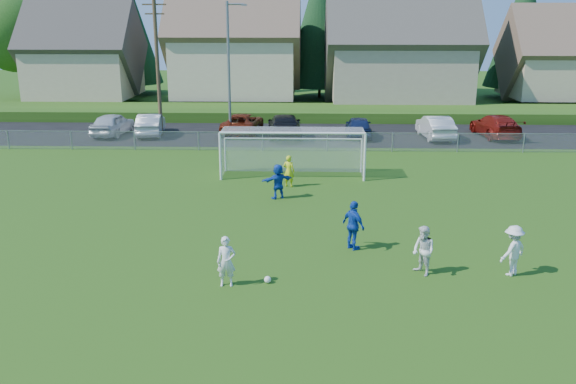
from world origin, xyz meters
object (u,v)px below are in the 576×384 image
player_white_c (513,251)px  car_e (359,127)px  goalkeeper (289,171)px  player_white_a (226,262)px  car_d (284,126)px  car_f (435,127)px  player_blue_a (354,225)px  player_blue_b (278,181)px  soccer_ball (268,280)px  car_g (496,126)px  car_a (113,124)px  player_white_b (423,251)px  car_c (243,124)px  soccer_goal (293,145)px  car_b (151,124)px

player_white_c → car_e: (-3.07, 23.27, -0.11)m
goalkeeper → car_e: goalkeeper is taller
player_white_a → car_d: (0.91, 24.09, 0.00)m
player_white_c → goalkeeper: 12.81m
car_f → player_blue_a: bearing=67.5°
player_white_c → player_white_a: bearing=-29.5°
player_blue_b → car_e: 15.67m
soccer_ball → car_g: car_g is taller
car_a → car_f: car_a is taller
player_white_b → car_a: bearing=-173.4°
player_blue_b → player_white_c: bearing=106.5°
car_c → car_e: car_c is taller
player_white_c → player_blue_a: bearing=-59.5°
player_white_b → player_blue_b: (-5.07, 8.43, -0.01)m
player_white_b → soccer_goal: 13.49m
car_c → car_e: bearing=178.1°
car_c → car_e: (8.12, -0.97, -0.00)m
player_blue_a → soccer_goal: bearing=-25.4°
player_blue_a → car_a: player_blue_a is taller
car_e → car_g: bearing=-176.4°
soccer_ball → car_d: car_d is taller
car_e → player_blue_a: bearing=86.5°
car_d → car_g: (14.57, 0.62, -0.03)m
car_d → car_c: bearing=-26.4°
player_blue_b → car_a: bearing=-77.7°
player_white_a → player_blue_b: 9.54m
goalkeeper → car_b: size_ratio=0.34×
player_white_c → goalkeeper: size_ratio=1.07×
player_blue_a → car_c: 23.00m
player_white_c → car_g: (6.39, 23.60, -0.06)m
car_e → car_g: 9.47m
car_a → car_f: bearing=-174.9°
car_b → soccer_goal: 14.99m
player_white_b → car_c: size_ratio=0.31×
car_g → soccer_goal: 17.62m
player_white_a → player_blue_b: size_ratio=0.99×
car_a → car_g: (26.65, 0.16, -0.01)m
car_g → goalkeeper: bearing=38.7°
player_blue_a → car_g: player_blue_a is taller
player_white_a → car_g: player_white_a is taller
car_f → soccer_goal: soccer_goal is taller
soccer_ball → soccer_goal: size_ratio=0.03×
player_white_c → car_f: size_ratio=0.35×
goalkeeper → soccer_ball: bearing=108.1°
player_blue_a → car_f: 22.01m
player_white_c → car_c: 26.70m
player_white_c → soccer_goal: 14.64m
soccer_ball → soccer_goal: 13.60m
player_white_b → goalkeeper: bearing=174.0°
player_white_b → player_blue_a: 3.01m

